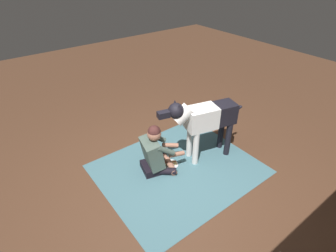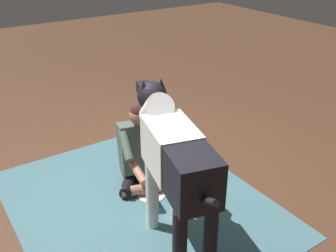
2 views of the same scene
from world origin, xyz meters
name	(u,v)px [view 1 (image 1 of 2)]	position (x,y,z in m)	size (l,w,h in m)	color
ground_plane	(165,177)	(0.00, 0.00, 0.00)	(14.72, 14.72, 0.00)	#4E3120
area_rug	(178,169)	(-0.29, -0.02, 0.00)	(2.39, 2.00, 0.01)	#426973
person_sitting_on_floor	(155,153)	(0.00, -0.24, 0.33)	(0.71, 0.58, 0.82)	black
large_dog	(204,119)	(-0.80, -0.03, 0.74)	(1.43, 0.51, 1.14)	white
hot_dog_on_plate	(171,164)	(-0.25, -0.17, 0.03)	(0.25, 0.25, 0.06)	white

